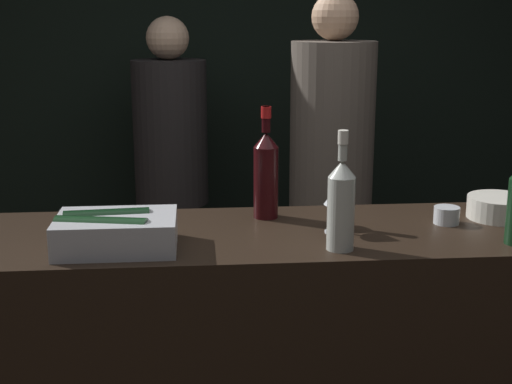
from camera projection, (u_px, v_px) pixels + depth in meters
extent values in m
cube|color=black|center=(226.00, 73.00, 4.04)|extent=(6.40, 0.06, 2.80)
cube|color=#B7BABF|center=(117.00, 233.00, 2.03)|extent=(0.34, 0.24, 0.10)
cylinder|color=#143319|center=(101.00, 229.00, 1.99)|extent=(0.27, 0.12, 0.07)
cylinder|color=black|center=(107.00, 221.00, 2.06)|extent=(0.25, 0.09, 0.07)
cylinder|color=silver|center=(499.00, 207.00, 2.34)|extent=(0.21, 0.21, 0.07)
cylinder|color=gray|center=(500.00, 199.00, 2.34)|extent=(0.17, 0.17, 0.01)
cylinder|color=silver|center=(338.00, 232.00, 2.20)|extent=(0.08, 0.08, 0.00)
cylinder|color=silver|center=(338.00, 218.00, 2.18)|extent=(0.01, 0.01, 0.09)
cone|color=silver|center=(339.00, 195.00, 2.17)|extent=(0.09, 0.09, 0.06)
cylinder|color=silver|center=(447.00, 215.00, 2.28)|extent=(0.08, 0.08, 0.06)
sphere|color=#F4C66B|center=(447.00, 214.00, 2.28)|extent=(0.04, 0.04, 0.04)
cylinder|color=#B2B7AD|center=(341.00, 214.00, 2.01)|extent=(0.08, 0.08, 0.21)
cone|color=#B2B7AD|center=(342.00, 169.00, 1.98)|extent=(0.08, 0.08, 0.05)
cylinder|color=#B2B7AD|center=(343.00, 145.00, 1.97)|extent=(0.03, 0.03, 0.09)
cylinder|color=silver|center=(343.00, 137.00, 1.96)|extent=(0.03, 0.03, 0.04)
cylinder|color=black|center=(266.00, 183.00, 2.33)|extent=(0.08, 0.08, 0.24)
cone|color=black|center=(266.00, 140.00, 2.30)|extent=(0.08, 0.08, 0.05)
cylinder|color=black|center=(266.00, 119.00, 2.28)|extent=(0.03, 0.03, 0.08)
cylinder|color=red|center=(266.00, 112.00, 2.28)|extent=(0.03, 0.03, 0.04)
cube|color=black|center=(328.00, 291.00, 3.45)|extent=(0.29, 0.21, 0.85)
cylinder|color=#60564C|center=(332.00, 126.00, 3.26)|extent=(0.39, 0.39, 0.76)
sphere|color=tan|center=(335.00, 17.00, 3.14)|extent=(0.21, 0.21, 0.21)
cube|color=black|center=(175.00, 274.00, 3.76)|extent=(0.28, 0.20, 0.79)
cylinder|color=black|center=(170.00, 133.00, 3.58)|extent=(0.37, 0.37, 0.72)
sphere|color=beige|center=(168.00, 38.00, 3.47)|extent=(0.21, 0.21, 0.21)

